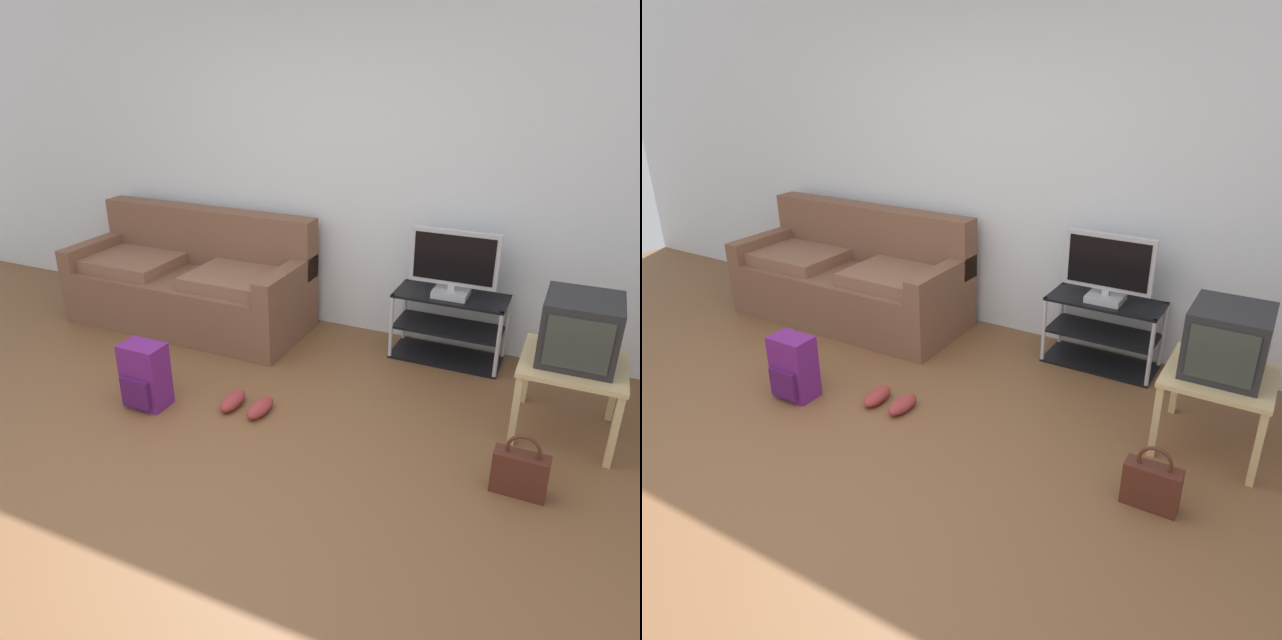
{
  "view_description": "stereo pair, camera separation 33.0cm",
  "coord_description": "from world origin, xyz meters",
  "views": [
    {
      "loc": [
        1.81,
        -1.95,
        2.13
      ],
      "look_at": [
        0.42,
        1.07,
        0.65
      ],
      "focal_mm": 33.71,
      "sensor_mm": 36.0,
      "label": 1
    },
    {
      "loc": [
        2.1,
        -1.8,
        2.13
      ],
      "look_at": [
        0.42,
        1.07,
        0.65
      ],
      "focal_mm": 33.71,
      "sensor_mm": 36.0,
      "label": 2
    }
  ],
  "objects": [
    {
      "name": "crt_tv",
      "position": [
        1.86,
        1.5,
        0.68
      ],
      "size": [
        0.42,
        0.44,
        0.39
      ],
      "color": "#232326",
      "rests_on": "side_table"
    },
    {
      "name": "handbag",
      "position": [
        1.7,
        0.79,
        0.13
      ],
      "size": [
        0.28,
        0.11,
        0.36
      ],
      "rotation": [
        0.0,
        0.0,
        0.21
      ],
      "color": "#4C2319",
      "rests_on": "ground_plane"
    },
    {
      "name": "couch",
      "position": [
        -1.17,
        1.94,
        0.34
      ],
      "size": [
        2.01,
        0.85,
        0.93
      ],
      "color": "brown",
      "rests_on": "ground_plane"
    },
    {
      "name": "backpack",
      "position": [
        -0.65,
        0.68,
        0.21
      ],
      "size": [
        0.28,
        0.26,
        0.44
      ],
      "rotation": [
        0.0,
        0.0,
        -0.22
      ],
      "color": "#661E70",
      "rests_on": "ground_plane"
    },
    {
      "name": "sneakers_pair",
      "position": [
        -0.02,
        0.88,
        0.04
      ],
      "size": [
        0.33,
        0.26,
        0.09
      ],
      "color": "#993333",
      "rests_on": "ground_plane"
    },
    {
      "name": "wall_back",
      "position": [
        0.0,
        2.45,
        1.35
      ],
      "size": [
        9.0,
        0.1,
        2.7
      ],
      "primitive_type": "cube",
      "color": "silver",
      "rests_on": "ground_plane"
    },
    {
      "name": "ground_plane",
      "position": [
        0.0,
        0.0,
        -0.01
      ],
      "size": [
        9.0,
        9.8,
        0.02
      ],
      "primitive_type": "cube",
      "color": "brown"
    },
    {
      "name": "tv_stand",
      "position": [
        0.98,
        2.16,
        0.26
      ],
      "size": [
        0.81,
        0.38,
        0.52
      ],
      "color": "black",
      "rests_on": "ground_plane"
    },
    {
      "name": "flat_tv",
      "position": [
        0.98,
        2.13,
        0.76
      ],
      "size": [
        0.63,
        0.22,
        0.49
      ],
      "color": "#B2B2B7",
      "rests_on": "tv_stand"
    },
    {
      "name": "side_table",
      "position": [
        1.86,
        1.49,
        0.42
      ],
      "size": [
        0.59,
        0.59,
        0.49
      ],
      "color": "tan",
      "rests_on": "ground_plane"
    }
  ]
}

